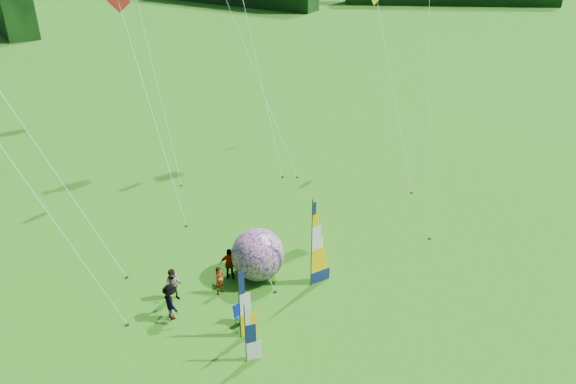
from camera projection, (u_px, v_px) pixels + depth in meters
ground at (355, 325)px, 25.83m from camera, size 220.00×220.00×0.00m
treeline_ring at (360, 253)px, 23.95m from camera, size 210.00×210.00×8.00m
feather_banner_main at (312, 246)px, 27.36m from camera, size 1.30×0.19×4.78m
side_banner_left at (240, 306)px, 24.31m from camera, size 0.99×0.26×3.54m
side_banner_far at (245, 335)px, 23.16m from camera, size 0.87×0.33×2.91m
bol_inflatable at (258, 254)px, 28.50m from camera, size 3.10×3.10×2.72m
spectator_a at (220, 280)px, 27.56m from camera, size 0.65×0.53×1.54m
spectator_b at (174, 285)px, 27.08m from camera, size 0.94×0.76×1.74m
spectator_c at (171, 302)px, 25.86m from camera, size 0.45×1.20×1.85m
spectator_d at (230, 264)px, 28.60m from camera, size 1.09×0.94×1.76m
camp_chair at (242, 316)px, 25.64m from camera, size 0.65×0.65×1.02m
kite_whale at (241, 28)px, 38.46m from camera, size 8.48×14.86×18.91m
kite_rainbow_delta at (34, 128)px, 27.04m from camera, size 10.40×12.96×15.19m
kite_parafoil at (431, 51)px, 31.20m from camera, size 9.28×11.45×19.71m
small_kite_red at (151, 102)px, 33.72m from camera, size 4.28×11.48×13.03m
small_kite_orange at (255, 46)px, 38.42m from camera, size 3.56×10.55×16.67m
small_kite_yellow at (394, 84)px, 37.56m from camera, size 6.67×10.64×12.67m
small_kite_pink at (7, 147)px, 22.49m from camera, size 7.99×8.20×17.19m
small_kite_green at (138, 0)px, 37.45m from camera, size 8.88×14.66×22.65m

